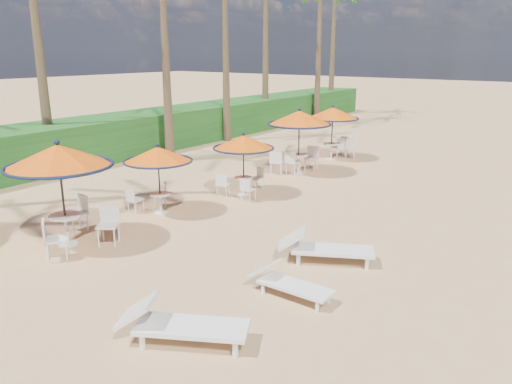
% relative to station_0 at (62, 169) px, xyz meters
% --- Properties ---
extents(ground, '(160.00, 160.00, 0.00)m').
position_rel_station_0_xyz_m(ground, '(5.42, -0.44, -1.96)').
color(ground, tan).
rests_on(ground, ground).
extents(scrub_hedge, '(3.00, 40.00, 1.80)m').
position_rel_station_0_xyz_m(scrub_hedge, '(-8.08, 10.56, -1.06)').
color(scrub_hedge, '#194716').
rests_on(scrub_hedge, ground).
extents(station_0, '(2.57, 2.57, 2.68)m').
position_rel_station_0_xyz_m(station_0, '(0.00, 0.00, 0.00)').
color(station_0, black).
rests_on(station_0, ground).
extents(station_1, '(2.04, 2.04, 2.12)m').
position_rel_station_0_xyz_m(station_1, '(-0.06, 3.11, -0.34)').
color(station_1, black).
rests_on(station_1, ground).
extents(station_2, '(2.05, 2.10, 2.14)m').
position_rel_station_0_xyz_m(station_2, '(0.84, 6.12, -0.40)').
color(station_2, black).
rests_on(station_2, ground).
extents(station_3, '(2.49, 2.49, 2.60)m').
position_rel_station_0_xyz_m(station_3, '(0.67, 9.87, -0.06)').
color(station_3, black).
rests_on(station_3, ground).
extents(station_4, '(2.32, 2.32, 2.42)m').
position_rel_station_0_xyz_m(station_4, '(0.50, 13.20, -0.19)').
color(station_4, black).
rests_on(station_4, ground).
extents(lounger_near, '(2.25, 1.65, 0.78)m').
position_rel_station_0_xyz_m(lounger_near, '(5.36, -1.55, -1.59)').
color(lounger_near, silver).
rests_on(lounger_near, ground).
extents(lounger_mid, '(1.77, 0.56, 0.63)m').
position_rel_station_0_xyz_m(lounger_mid, '(5.92, 0.94, -1.66)').
color(lounger_mid, silver).
rests_on(lounger_mid, ground).
extents(lounger_far, '(2.24, 1.61, 0.78)m').
position_rel_station_0_xyz_m(lounger_far, '(5.68, 2.81, -1.60)').
color(lounger_far, silver).
rests_on(lounger_far, ground).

